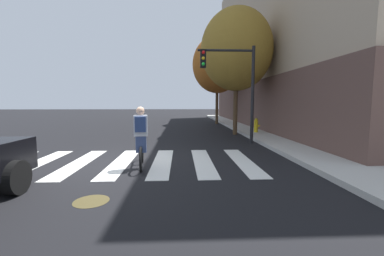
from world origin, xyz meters
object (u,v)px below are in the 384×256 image
at_px(manhole_cover, 91,201).
at_px(traffic_light_near, 234,78).
at_px(street_tree_near, 236,50).
at_px(street_tree_mid, 217,64).
at_px(cyclist, 141,138).
at_px(fire_hydrant, 256,125).

xyz_separation_m(manhole_cover, traffic_light_near, (3.94, 6.19, 2.86)).
relative_size(street_tree_near, street_tree_mid, 0.94).
bearing_deg(street_tree_near, manhole_cover, -117.04).
bearing_deg(street_tree_near, street_tree_mid, 89.98).
bearing_deg(traffic_light_near, street_tree_mid, 85.63).
xyz_separation_m(street_tree_near, street_tree_mid, (0.00, 7.00, 0.27)).
xyz_separation_m(manhole_cover, cyclist, (0.56, 2.28, 0.84)).
relative_size(cyclist, street_tree_near, 0.25).
height_order(cyclist, street_tree_mid, street_tree_mid).
distance_m(manhole_cover, cyclist, 2.49).
distance_m(street_tree_near, street_tree_mid, 7.01).
distance_m(cyclist, street_tree_mid, 15.11).
height_order(manhole_cover, cyclist, cyclist).
xyz_separation_m(traffic_light_near, fire_hydrant, (1.92, 2.88, -2.33)).
relative_size(manhole_cover, street_tree_near, 0.09).
bearing_deg(cyclist, traffic_light_near, 49.19).
bearing_deg(fire_hydrant, street_tree_mid, 99.17).
bearing_deg(traffic_light_near, cyclist, -130.81).
bearing_deg(fire_hydrant, street_tree_near, 172.83).
distance_m(manhole_cover, traffic_light_near, 7.87).
height_order(fire_hydrant, street_tree_mid, street_tree_mid).
bearing_deg(manhole_cover, cyclist, 76.20).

